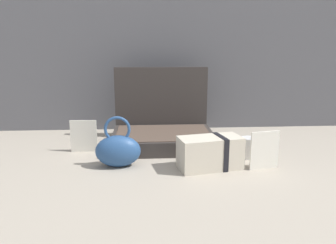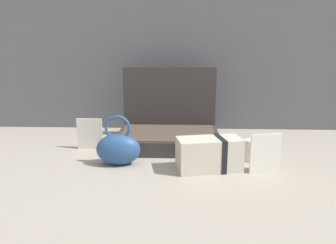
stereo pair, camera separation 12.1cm
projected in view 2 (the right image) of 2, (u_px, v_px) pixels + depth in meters
name	position (u px, v px, depth m)	size (l,w,h in m)	color
ground_plane	(170.00, 162.00, 1.27)	(6.00, 6.00, 0.00)	#9E9384
open_suitcase	(169.00, 129.00, 1.50)	(0.46, 0.35, 0.35)	#332D2B
teal_pouch_handbag	(118.00, 148.00, 1.23)	(0.17, 0.10, 0.20)	#284C7F
cream_toiletry_bag	(210.00, 154.00, 1.18)	(0.25, 0.16, 0.13)	beige
coffee_mug	(252.00, 150.00, 1.28)	(0.10, 0.07, 0.08)	silver
info_card_left	(90.00, 134.00, 1.42)	(0.11, 0.01, 0.14)	silver
poster_card_right	(265.00, 153.00, 1.15)	(0.12, 0.01, 0.15)	white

